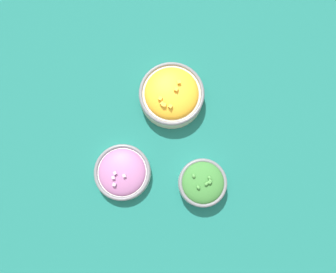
% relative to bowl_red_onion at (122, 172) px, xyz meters
% --- Properties ---
extents(ground_plane, '(3.00, 3.00, 0.00)m').
position_rel_bowl_red_onion_xyz_m(ground_plane, '(-0.13, 0.13, -0.03)').
color(ground_plane, '#196056').
extents(bowl_red_onion, '(0.18, 0.18, 0.06)m').
position_rel_bowl_red_onion_xyz_m(bowl_red_onion, '(0.00, 0.00, 0.00)').
color(bowl_red_onion, silver).
rests_on(bowl_red_onion, ground_plane).
extents(bowl_squash, '(0.21, 0.21, 0.10)m').
position_rel_bowl_red_onion_xyz_m(bowl_squash, '(-0.26, 0.14, 0.02)').
color(bowl_squash, beige).
rests_on(bowl_squash, ground_plane).
extents(bowl_broccoli, '(0.15, 0.15, 0.08)m').
position_rel_bowl_red_onion_xyz_m(bowl_broccoli, '(0.01, 0.25, 0.01)').
color(bowl_broccoli, silver).
rests_on(bowl_broccoli, ground_plane).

